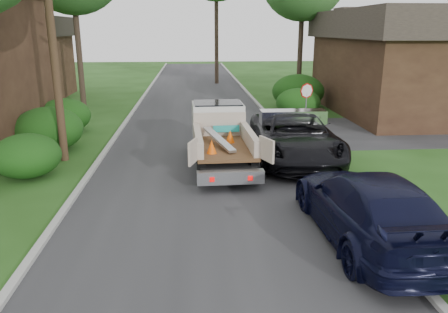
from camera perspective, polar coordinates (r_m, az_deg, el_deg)
name	(u,v)px	position (r m, az deg, el deg)	size (l,w,h in m)	color
ground	(208,204)	(13.02, -2.06, -6.26)	(120.00, 120.00, 0.00)	#1E4212
road	(201,130)	(22.58, -3.07, 3.50)	(8.00, 90.00, 0.02)	#28282B
side_street	(435,130)	(24.92, 25.81, 3.11)	(16.00, 7.00, 0.02)	#28282B
curb_left	(120,130)	(22.86, -13.42, 3.38)	(0.20, 90.00, 0.12)	#9E9E99
curb_right	(279,127)	(23.01, 7.21, 3.78)	(0.20, 90.00, 0.12)	#9E9E99
stop_sign	(306,97)	(22.00, 10.71, 7.60)	(0.71, 0.32, 2.48)	slate
utility_pole	(51,24)	(17.74, -21.66, 15.78)	(2.42, 1.25, 10.00)	#382619
house_left_far	(13,57)	(36.50, -25.81, 11.66)	(7.56, 7.56, 6.00)	#321E14
house_right	(413,61)	(29.34, 23.48, 11.39)	(9.72, 12.96, 6.20)	#321E14
hedge_left_a	(26,156)	(16.64, -24.39, 0.08)	(2.34, 2.34, 1.53)	#133A0D
hedge_left_b	(48,129)	(19.91, -21.95, 3.34)	(2.86, 2.86, 1.87)	#133A0D
hedge_left_c	(64,116)	(23.29, -20.14, 5.05)	(2.60, 2.60, 1.70)	#133A0D
hedge_right_a	(298,103)	(26.11, 9.67, 6.93)	(2.60, 2.60, 1.70)	#133A0D
hedge_right_b	(298,91)	(29.12, 9.65, 8.39)	(3.38, 3.38, 2.21)	#133A0D
flatbed_truck	(220,132)	(16.96, -0.52, 3.26)	(2.66, 5.74, 2.15)	black
black_pickup	(295,136)	(17.48, 9.21, 2.62)	(3.07, 6.65, 1.85)	black
navy_suv	(369,207)	(11.21, 18.37, -6.23)	(2.40, 5.91, 1.72)	black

